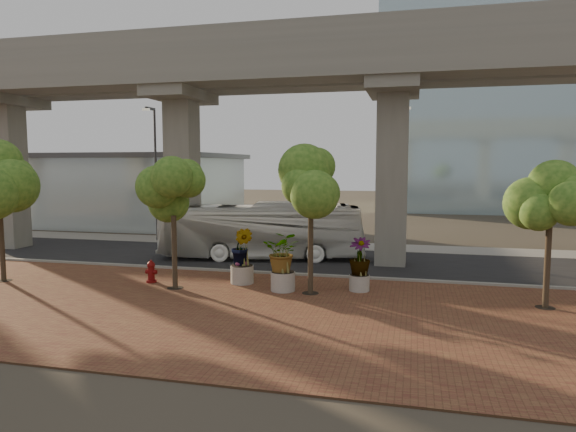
# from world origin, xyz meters

# --- Properties ---
(ground) EXTENTS (160.00, 160.00, 0.00)m
(ground) POSITION_xyz_m (0.00, 0.00, 0.00)
(ground) COLOR #393429
(ground) RESTS_ON ground
(brick_plaza) EXTENTS (70.00, 13.00, 0.06)m
(brick_plaza) POSITION_xyz_m (0.00, -8.00, 0.03)
(brick_plaza) COLOR brown
(brick_plaza) RESTS_ON ground
(asphalt_road) EXTENTS (90.00, 8.00, 0.04)m
(asphalt_road) POSITION_xyz_m (0.00, 2.00, 0.02)
(asphalt_road) COLOR black
(asphalt_road) RESTS_ON ground
(curb_strip) EXTENTS (70.00, 0.25, 0.16)m
(curb_strip) POSITION_xyz_m (0.00, -2.00, 0.08)
(curb_strip) COLOR gray
(curb_strip) RESTS_ON ground
(far_sidewalk) EXTENTS (90.00, 3.00, 0.06)m
(far_sidewalk) POSITION_xyz_m (0.00, 7.50, 0.03)
(far_sidewalk) COLOR gray
(far_sidewalk) RESTS_ON ground
(transit_viaduct) EXTENTS (72.00, 5.60, 12.40)m
(transit_viaduct) POSITION_xyz_m (0.00, 2.00, 7.29)
(transit_viaduct) COLOR gray
(transit_viaduct) RESTS_ON ground
(station_pavilion) EXTENTS (23.00, 13.00, 6.30)m
(station_pavilion) POSITION_xyz_m (-20.00, 16.00, 3.22)
(station_pavilion) COLOR silver
(station_pavilion) RESTS_ON ground
(transit_bus) EXTENTS (11.77, 4.80, 3.20)m
(transit_bus) POSITION_xyz_m (-1.16, 1.96, 1.60)
(transit_bus) COLOR silver
(transit_bus) RESTS_ON ground
(fire_hydrant) EXTENTS (0.51, 0.46, 1.01)m
(fire_hydrant) POSITION_xyz_m (-4.28, -5.05, 0.55)
(fire_hydrant) COLOR #690B0B
(fire_hydrant) RESTS_ON ground
(planter_front) EXTENTS (2.29, 2.29, 2.52)m
(planter_front) POSITION_xyz_m (1.87, -5.12, 1.59)
(planter_front) COLOR #A5A195
(planter_front) RESTS_ON ground
(planter_right) EXTENTS (2.10, 2.10, 2.25)m
(planter_right) POSITION_xyz_m (5.00, -4.35, 1.42)
(planter_right) COLOR #A5A295
(planter_right) RESTS_ON ground
(planter_left) EXTENTS (2.28, 2.28, 2.51)m
(planter_left) POSITION_xyz_m (-0.24, -4.23, 1.59)
(planter_left) COLOR gray
(planter_left) RESTS_ON ground
(street_tree_near_west) EXTENTS (3.32, 3.32, 5.62)m
(street_tree_near_west) POSITION_xyz_m (-2.74, -5.78, 4.15)
(street_tree_near_west) COLOR #403224
(street_tree_near_west) RESTS_ON ground
(street_tree_near_east) EXTENTS (3.63, 3.63, 6.38)m
(street_tree_near_east) POSITION_xyz_m (3.09, -5.28, 4.76)
(street_tree_near_east) COLOR #403224
(street_tree_near_east) RESTS_ON ground
(street_tree_far_east) EXTENTS (3.18, 3.18, 5.48)m
(street_tree_far_east) POSITION_xyz_m (11.98, -5.30, 4.06)
(street_tree_far_east) COLOR #403224
(street_tree_far_east) RESTS_ON ground
(streetlamp_west) EXTENTS (0.45, 1.33, 9.17)m
(streetlamp_west) POSITION_xyz_m (-10.37, 6.84, 5.35)
(streetlamp_west) COLOR #2D2D32
(streetlamp_west) RESTS_ON ground
(streetlamp_east) EXTENTS (0.43, 1.26, 8.67)m
(streetlamp_east) POSITION_xyz_m (6.65, 5.38, 5.06)
(streetlamp_east) COLOR #323237
(streetlamp_east) RESTS_ON ground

